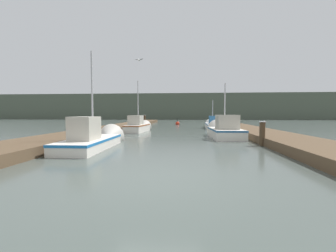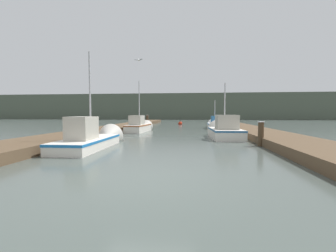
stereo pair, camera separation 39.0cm
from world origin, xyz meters
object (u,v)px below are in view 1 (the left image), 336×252
Objects in this scene: fishing_boat_0 at (96,139)px; mooring_piling_0 at (216,122)px; fishing_boat_1 at (223,130)px; mooring_piling_1 at (262,133)px; fishing_boat_2 at (139,126)px; channel_buoy at (178,123)px; mooring_piling_2 at (145,120)px; seagull_lead at (139,60)px; mooring_piling_3 at (215,121)px; fishing_boat_3 at (212,124)px.

fishing_boat_0 is 5.33× the size of mooring_piling_0.
mooring_piling_1 is at bearing -74.00° from fishing_boat_1.
channel_buoy is at bearing 80.46° from fishing_boat_2.
seagull_lead is (2.42, -14.65, 4.30)m from mooring_piling_2.
mooring_piling_0 is at bearing 53.71° from fishing_boat_2.
mooring_piling_1 is 17.48m from mooring_piling_3.
seagull_lead is (1.36, 3.79, 4.62)m from fishing_boat_0.
mooring_piling_3 is at bearing 65.61° from fishing_boat_0.
fishing_boat_2 is 12.31m from mooring_piling_3.
fishing_boat_0 is 8.44m from fishing_boat_1.
fishing_boat_0 is at bearing -113.47° from mooring_piling_3.
fishing_boat_3 is at bearing 93.91° from mooring_piling_1.
mooring_piling_1 is at bearing -89.61° from mooring_piling_3.
channel_buoy is (-4.98, 3.01, -0.34)m from mooring_piling_0.
mooring_piling_2 is at bearing 118.09° from fishing_boat_1.
fishing_boat_2 is at bearing -130.15° from mooring_piling_0.
seagull_lead is at bearing -80.63° from mooring_piling_2.
mooring_piling_1 is 0.87× the size of mooring_piling_2.
fishing_boat_1 is at bearing -95.09° from mooring_piling_0.
fishing_boat_1 reaches higher than mooring_piling_1.
mooring_piling_1 is at bearing -89.78° from mooring_piling_0.
seagull_lead is at bearing -117.07° from fishing_boat_3.
mooring_piling_3 is (1.16, 13.61, 0.14)m from fishing_boat_1.
channel_buoy is (4.16, 3.03, -0.55)m from mooring_piling_2.
mooring_piling_3 is (0.81, 3.93, 0.22)m from fishing_boat_3.
fishing_boat_0 is 20.17m from mooring_piling_3.
fishing_boat_3 reaches higher than mooring_piling_0.
fishing_boat_2 is 3.38× the size of mooring_piling_2.
mooring_piling_2 reaches higher than mooring_piling_0.
mooring_piling_3 is (7.88, 9.45, 0.12)m from fishing_boat_2.
fishing_boat_3 is (7.23, 14.57, -0.01)m from fishing_boat_0.
fishing_boat_0 is 4.47× the size of mooring_piling_3.
seagull_lead reaches higher than fishing_boat_0.
seagull_lead reaches higher than channel_buoy.
fishing_boat_0 reaches higher than mooring_piling_2.
mooring_piling_3 is at bearing -31.08° from channel_buoy.
mooring_piling_3 is at bearing -93.73° from seagull_lead.
mooring_piling_1 reaches higher than mooring_piling_0.
fishing_boat_1 is 4.47× the size of channel_buoy.
fishing_boat_3 is at bearing -59.15° from channel_buoy.
fishing_boat_2 is at bearing -103.40° from channel_buoy.
mooring_piling_1 is at bearing 6.22° from fishing_boat_0.
mooring_piling_2 is at bearing -143.91° from channel_buoy.
fishing_boat_3 is 5.04× the size of mooring_piling_1.
fishing_boat_2 reaches higher than fishing_boat_1.
fishing_boat_3 is at bearing 62.70° from fishing_boat_0.
channel_buoy is (-3.77, 16.58, -0.30)m from fishing_boat_1.
mooring_piling_2 is 1.18× the size of mooring_piling_3.
channel_buoy is at bearing -74.97° from seagull_lead.
mooring_piling_3 is (-0.05, 0.04, 0.10)m from mooring_piling_0.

